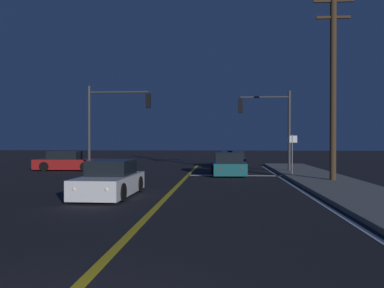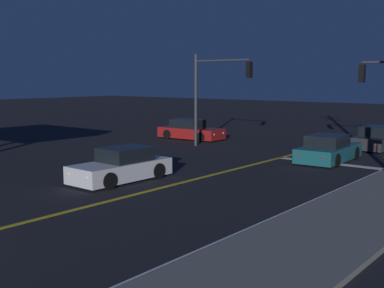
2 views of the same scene
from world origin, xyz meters
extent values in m
cube|color=slate|center=(7.15, 10.82, 0.07)|extent=(3.20, 38.96, 0.15)
cube|color=gold|center=(0.00, 10.82, 0.01)|extent=(0.20, 36.79, 0.01)
cube|color=white|center=(5.30, 10.82, 0.01)|extent=(0.16, 36.79, 0.01)
cube|color=white|center=(2.77, 20.14, 0.01)|extent=(5.55, 0.50, 0.01)
cube|color=#2D2D33|center=(2.89, 26.80, 0.44)|extent=(2.08, 4.63, 0.68)
cube|color=black|center=(2.88, 26.52, 1.04)|extent=(1.70, 2.16, 0.60)
cylinder|color=black|center=(2.08, 28.24, 0.32)|extent=(0.25, 0.65, 0.64)
cylinder|color=black|center=(1.95, 25.43, 0.32)|extent=(0.25, 0.65, 0.64)
sphere|color=#FFF4CC|center=(2.41, 29.04, 0.52)|extent=(0.18, 0.18, 0.18)
sphere|color=red|center=(2.21, 24.60, 0.52)|extent=(0.14, 0.14, 0.14)
sphere|color=red|center=(3.37, 24.55, 0.52)|extent=(0.14, 0.14, 0.14)
cube|color=maroon|center=(-8.59, 23.36, 0.44)|extent=(4.57, 1.97, 0.68)
cube|color=black|center=(-8.86, 23.34, 1.04)|extent=(2.13, 1.60, 0.60)
cylinder|color=black|center=(-7.24, 24.24, 0.32)|extent=(0.65, 0.25, 0.64)
cylinder|color=black|center=(-7.16, 22.61, 0.32)|extent=(0.65, 0.25, 0.64)
cylinder|color=black|center=(-10.02, 24.10, 0.32)|extent=(0.65, 0.25, 0.64)
cylinder|color=black|center=(-9.94, 22.48, 0.32)|extent=(0.65, 0.25, 0.64)
sphere|color=#FFF4CC|center=(-6.44, 24.01, 0.52)|extent=(0.18, 0.18, 0.18)
sphere|color=#FFF4CC|center=(-6.39, 22.93, 0.52)|extent=(0.18, 0.18, 0.18)
sphere|color=red|center=(-10.81, 23.79, 0.52)|extent=(0.14, 0.14, 0.14)
sphere|color=red|center=(-10.75, 22.71, 0.52)|extent=(0.14, 0.14, 0.14)
cube|color=#195960|center=(2.40, 20.64, 0.44)|extent=(2.07, 4.51, 0.68)
cube|color=black|center=(2.42, 20.37, 1.04)|extent=(1.70, 2.11, 0.60)
cylinder|color=black|center=(1.47, 21.96, 0.32)|extent=(0.25, 0.65, 0.64)
cylinder|color=black|center=(3.21, 22.05, 0.32)|extent=(0.25, 0.65, 0.64)
cylinder|color=black|center=(1.59, 19.23, 0.32)|extent=(0.25, 0.65, 0.64)
cylinder|color=black|center=(3.34, 19.31, 0.32)|extent=(0.25, 0.65, 0.64)
sphere|color=#FFF4CC|center=(1.73, 22.76, 0.52)|extent=(0.18, 0.18, 0.18)
sphere|color=#FFF4CC|center=(2.88, 22.81, 0.52)|extent=(0.18, 0.18, 0.18)
sphere|color=red|center=(1.93, 18.45, 0.52)|extent=(0.14, 0.14, 0.14)
sphere|color=red|center=(3.08, 18.50, 0.52)|extent=(0.14, 0.14, 0.14)
cube|color=silver|center=(-2.13, 10.92, 0.44)|extent=(1.79, 4.25, 0.68)
cube|color=black|center=(-2.13, 11.17, 1.04)|extent=(1.51, 1.97, 0.60)
cylinder|color=black|center=(-1.36, 9.60, 0.32)|extent=(0.23, 0.64, 0.64)
cylinder|color=black|center=(-2.95, 9.62, 0.32)|extent=(0.23, 0.64, 0.64)
cylinder|color=black|center=(-1.31, 12.22, 0.32)|extent=(0.23, 0.64, 0.64)
cylinder|color=black|center=(-2.91, 12.24, 0.32)|extent=(0.23, 0.64, 0.64)
sphere|color=#FFF4CC|center=(-1.64, 8.86, 0.52)|extent=(0.18, 0.18, 0.18)
sphere|color=#FFF4CC|center=(-2.70, 8.88, 0.52)|extent=(0.18, 0.18, 0.18)
sphere|color=red|center=(-1.56, 12.97, 0.52)|extent=(0.14, 0.14, 0.14)
sphere|color=red|center=(-2.63, 12.99, 0.52)|extent=(0.14, 0.14, 0.14)
cube|color=black|center=(3.22, 22.44, 4.33)|extent=(0.28, 0.28, 0.90)
sphere|color=red|center=(3.22, 22.44, 4.60)|extent=(0.22, 0.22, 0.22)
sphere|color=#4C2D05|center=(3.22, 22.44, 4.33)|extent=(0.22, 0.22, 0.22)
sphere|color=#0A3814|center=(3.22, 22.44, 4.06)|extent=(0.22, 0.22, 0.22)
cylinder|color=#38383D|center=(-6.35, 21.04, 2.76)|extent=(0.18, 0.18, 5.52)
cylinder|color=#38383D|center=(-4.46, 21.04, 5.12)|extent=(3.78, 0.12, 0.12)
cube|color=black|center=(-2.57, 21.04, 4.57)|extent=(0.28, 0.28, 0.90)
sphere|color=red|center=(-2.57, 21.04, 4.84)|extent=(0.22, 0.22, 0.22)
sphere|color=#4C2D05|center=(-2.57, 21.04, 4.57)|extent=(0.22, 0.22, 0.22)
sphere|color=#0A3814|center=(-2.57, 21.04, 4.30)|extent=(0.22, 0.22, 0.22)
camera|label=1|loc=(2.03, -3.63, 2.08)|focal=37.41mm
camera|label=2|loc=(12.20, -2.29, 4.05)|focal=45.88mm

